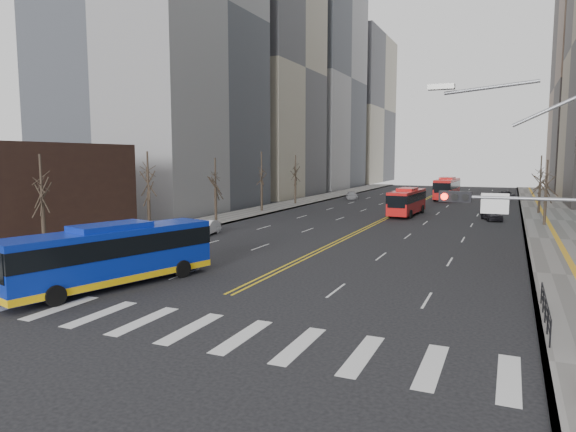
{
  "coord_description": "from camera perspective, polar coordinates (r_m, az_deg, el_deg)",
  "views": [
    {
      "loc": [
        12.78,
        -16.81,
        6.88
      ],
      "look_at": [
        1.41,
        9.3,
        3.6
      ],
      "focal_mm": 32.0,
      "sensor_mm": 36.0,
      "label": 1
    }
  ],
  "objects": [
    {
      "name": "car_dark_mid",
      "position": [
        60.27,
        21.68,
        0.2
      ],
      "size": [
        2.72,
        4.31,
        1.37
      ],
      "primitive_type": "imported",
      "rotation": [
        0.0,
        0.0,
        0.3
      ],
      "color": "black",
      "rests_on": "ground"
    },
    {
      "name": "car_white",
      "position": [
        46.08,
        -9.11,
        -1.29
      ],
      "size": [
        2.02,
        4.11,
        1.3
      ],
      "primitive_type": "imported",
      "rotation": [
        0.0,
        0.0,
        0.17
      ],
      "color": "silver",
      "rests_on": "ground"
    },
    {
      "name": "red_bus_far",
      "position": [
        87.16,
        17.26,
        3.08
      ],
      "size": [
        3.18,
        11.59,
        3.64
      ],
      "color": "red",
      "rests_on": "ground"
    },
    {
      "name": "sidewalk_left",
      "position": [
        68.73,
        -1.82,
        0.88
      ],
      "size": [
        5.0,
        130.0,
        0.15
      ],
      "primitive_type": "cube",
      "color": "slate",
      "rests_on": "ground"
    },
    {
      "name": "pedestrian_railing",
      "position": [
        23.64,
        26.71,
        -8.98
      ],
      "size": [
        0.06,
        6.06,
        1.02
      ],
      "color": "black",
      "rests_on": "sidewalk_right"
    },
    {
      "name": "office_towers",
      "position": [
        87.91,
        15.53,
        17.51
      ],
      "size": [
        83.0,
        134.0,
        58.0
      ],
      "color": "gray",
      "rests_on": "ground"
    },
    {
      "name": "street_trees",
      "position": [
        55.13,
        2.29,
        4.48
      ],
      "size": [
        35.2,
        47.2,
        7.6
      ],
      "color": "#2E231C",
      "rests_on": "ground"
    },
    {
      "name": "blue_bus",
      "position": [
        28.8,
        -18.99,
        -3.99
      ],
      "size": [
        5.57,
        11.86,
        3.4
      ],
      "color": "#0B26A8",
      "rests_on": "ground"
    },
    {
      "name": "red_bus_near",
      "position": [
        62.38,
        13.09,
        1.74
      ],
      "size": [
        2.95,
        10.3,
        3.26
      ],
      "color": "red",
      "rests_on": "ground"
    },
    {
      "name": "car_silver",
      "position": [
        84.9,
        7.11,
        2.27
      ],
      "size": [
        3.04,
        4.41,
        1.19
      ],
      "primitive_type": "imported",
      "rotation": [
        0.0,
        0.0,
        0.37
      ],
      "color": "#A4A4A9",
      "rests_on": "ground"
    },
    {
      "name": "centerline",
      "position": [
        73.26,
        13.37,
        1.0
      ],
      "size": [
        0.55,
        100.0,
        0.01
      ],
      "color": "gold",
      "rests_on": "ground"
    },
    {
      "name": "car_dark_far",
      "position": [
        93.27,
        23.12,
        2.2
      ],
      "size": [
        2.98,
        4.91,
        1.27
      ],
      "primitive_type": "imported",
      "rotation": [
        0.0,
        0.0,
        0.2
      ],
      "color": "black",
      "rests_on": "ground"
    },
    {
      "name": "signal_mast",
      "position": [
        18.94,
        26.37,
        -0.25
      ],
      "size": [
        5.37,
        0.37,
        9.39
      ],
      "color": "gray",
      "rests_on": "ground"
    },
    {
      "name": "ground",
      "position": [
        22.2,
        -13.32,
        -11.66
      ],
      "size": [
        220.0,
        220.0,
        0.0
      ],
      "primitive_type": "plane",
      "color": "black"
    },
    {
      "name": "sidewalk_right",
      "position": [
        62.36,
        27.71,
        -0.46
      ],
      "size": [
        7.0,
        130.0,
        0.15
      ],
      "primitive_type": "cube",
      "color": "slate",
      "rests_on": "ground"
    },
    {
      "name": "crosswalk",
      "position": [
        22.2,
        -13.32,
        -11.65
      ],
      "size": [
        26.7,
        4.0,
        0.01
      ],
      "color": "silver",
      "rests_on": "ground"
    }
  ]
}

